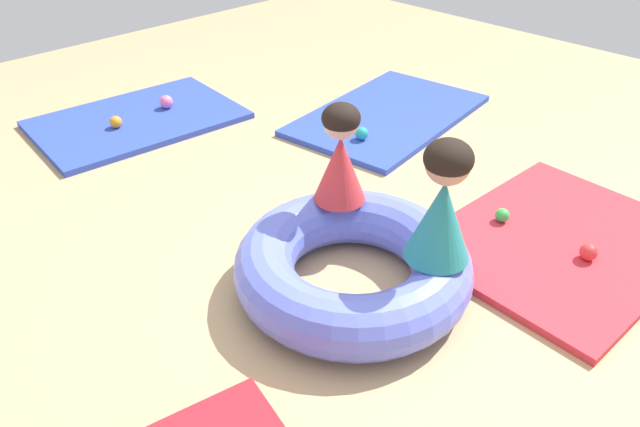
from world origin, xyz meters
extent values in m
plane|color=tan|center=(0.00, 0.00, 0.00)|extent=(8.00, 8.00, 0.00)
cube|color=#2D47B7|center=(0.22, 2.11, 0.02)|extent=(1.40, 1.01, 0.04)
cube|color=#2D47B7|center=(1.51, 0.96, 0.02)|extent=(1.52, 1.05, 0.04)
cube|color=red|center=(0.96, -0.60, 0.02)|extent=(1.28, 1.04, 0.04)
torus|color=#6070E5|center=(0.00, -0.10, 0.13)|extent=(1.03, 1.03, 0.26)
cone|color=teal|center=(0.17, -0.40, 0.43)|extent=(0.29, 0.29, 0.35)
sphere|color=tan|center=(0.17, -0.40, 0.69)|extent=(0.17, 0.17, 0.17)
ellipsoid|color=black|center=(0.17, -0.40, 0.71)|extent=(0.19, 0.19, 0.15)
cone|color=red|center=(0.20, 0.17, 0.42)|extent=(0.27, 0.27, 0.32)
sphere|color=#DBAD89|center=(0.20, 0.17, 0.65)|extent=(0.16, 0.16, 0.16)
ellipsoid|color=black|center=(0.20, 0.17, 0.67)|extent=(0.17, 0.17, 0.14)
sphere|color=green|center=(0.89, -0.31, 0.08)|extent=(0.07, 0.07, 0.07)
sphere|color=orange|center=(0.04, 2.06, 0.08)|extent=(0.08, 0.08, 0.08)
sphere|color=red|center=(0.89, -0.75, 0.08)|extent=(0.08, 0.08, 0.08)
sphere|color=teal|center=(1.07, 0.81, 0.08)|extent=(0.08, 0.08, 0.08)
sphere|color=pink|center=(0.46, 2.10, 0.09)|extent=(0.09, 0.09, 0.09)
camera|label=1|loc=(-1.53, -1.46, 1.75)|focal=33.62mm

